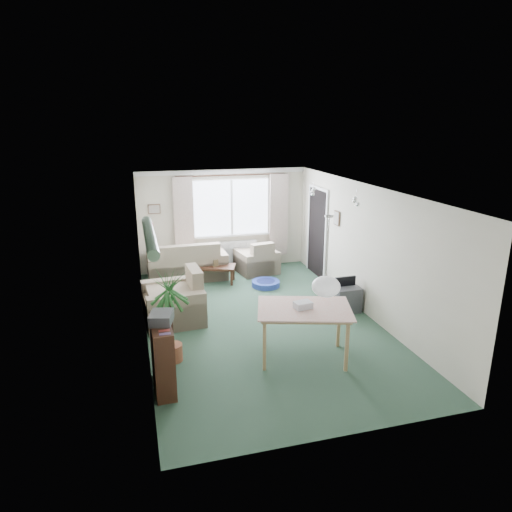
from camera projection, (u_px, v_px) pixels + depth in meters
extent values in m
plane|color=#2A4635|center=(260.00, 321.00, 8.23)|extent=(6.50, 6.50, 0.00)
cube|color=white|center=(231.00, 207.00, 10.84)|extent=(1.80, 0.03, 1.30)
cube|color=black|center=(232.00, 175.00, 10.55)|extent=(2.60, 0.03, 0.03)
cube|color=beige|center=(184.00, 220.00, 10.52)|extent=(0.45, 0.08, 2.00)
cube|color=beige|center=(279.00, 215.00, 11.10)|extent=(0.45, 0.08, 2.00)
cube|color=white|center=(233.00, 252.00, 11.12)|extent=(1.20, 0.10, 0.55)
cube|color=black|center=(317.00, 233.00, 10.48)|extent=(0.03, 0.95, 2.00)
sphere|color=white|center=(326.00, 287.00, 5.74)|extent=(0.36, 0.36, 0.36)
cylinder|color=#196626|center=(150.00, 236.00, 4.97)|extent=(1.60, 1.60, 0.12)
sphere|color=silver|center=(313.00, 189.00, 8.76)|extent=(0.20, 0.20, 0.20)
sphere|color=silver|center=(356.00, 198.00, 7.73)|extent=(0.20, 0.20, 0.20)
cube|color=brown|center=(154.00, 209.00, 10.37)|extent=(0.28, 0.03, 0.22)
cube|color=brown|center=(337.00, 218.00, 9.40)|extent=(0.03, 0.24, 0.30)
cube|color=#C4AA94|center=(187.00, 260.00, 10.40)|extent=(1.77, 0.95, 0.88)
cube|color=beige|center=(257.00, 256.00, 10.81)|extent=(1.00, 0.97, 0.78)
cube|color=beige|center=(173.00, 296.00, 8.16)|extent=(1.08, 1.13, 0.95)
cube|color=black|center=(216.00, 274.00, 10.19)|extent=(0.96, 0.72, 0.38)
cube|color=brown|center=(216.00, 263.00, 10.05)|extent=(0.12, 0.06, 0.16)
cube|color=black|center=(163.00, 357.00, 6.05)|extent=(0.28, 0.78, 0.95)
cube|color=#35373A|center=(161.00, 318.00, 5.95)|extent=(0.36, 0.41, 0.14)
cylinder|color=#216035|center=(171.00, 317.00, 6.70)|extent=(0.70, 0.70, 1.42)
cube|color=tan|center=(304.00, 334.00, 6.88)|extent=(1.47, 1.18, 0.80)
cube|color=silver|center=(303.00, 306.00, 6.74)|extent=(0.27, 0.22, 0.12)
cube|color=#404046|center=(344.00, 298.00, 8.69)|extent=(0.49, 0.54, 0.48)
cylinder|color=navy|center=(266.00, 284.00, 9.97)|extent=(0.74, 0.74, 0.12)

